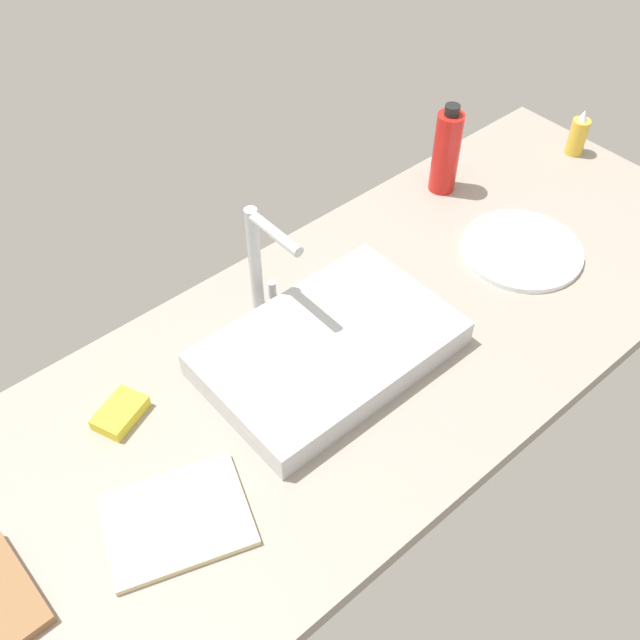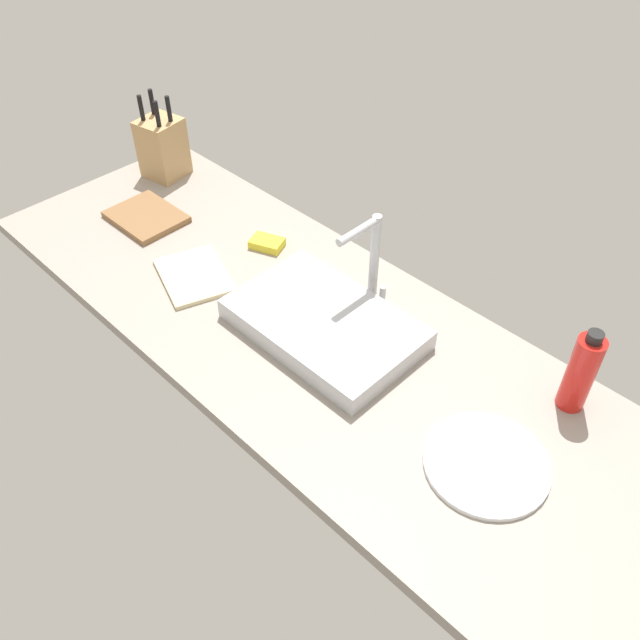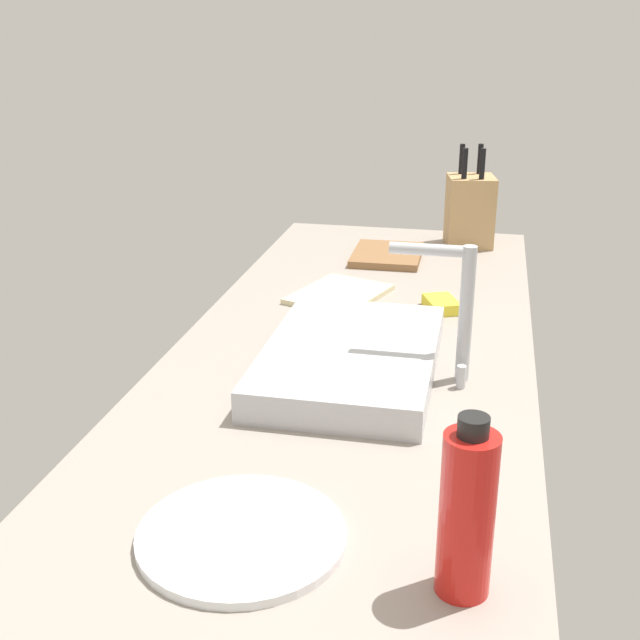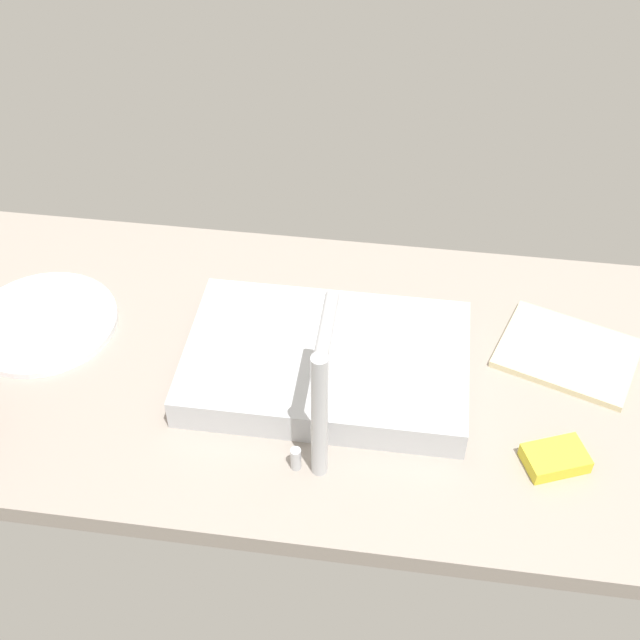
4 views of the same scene
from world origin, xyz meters
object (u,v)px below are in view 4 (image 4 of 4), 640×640
Objects in this scene: dish_towel at (567,353)px; dish_sponge at (555,458)px; faucet at (320,397)px; sink_basin at (326,362)px; dinner_plate at (43,323)px.

dish_sponge reaches higher than dish_towel.
faucet is at bearing 35.33° from dish_towel.
dish_towel is 2.41× the size of dish_sponge.
faucet reaches higher than dish_towel.
faucet is 2.64× the size of dish_sponge.
dish_sponge is at bearing 159.59° from sink_basin.
faucet is 0.94× the size of dinner_plate.
sink_basin is 5.02× the size of dish_sponge.
dish_sponge reaches higher than dinner_plate.
dish_towel is 23.03cm from dish_sponge.
dish_sponge is at bearing 81.11° from dish_towel.
dinner_plate is at bearing -11.76° from dish_sponge.
faucet is 37.03cm from dish_sponge.
faucet reaches higher than dish_sponge.
dish_towel is (-37.96, -26.90, -13.66)cm from faucet.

